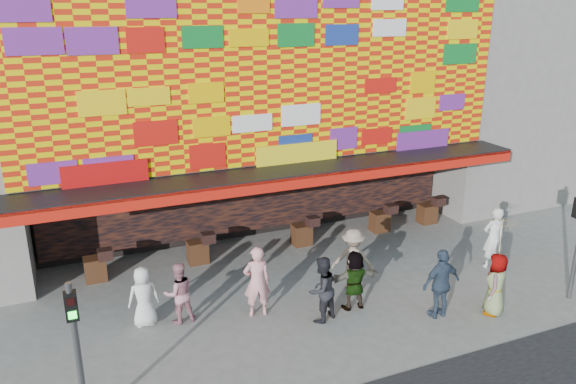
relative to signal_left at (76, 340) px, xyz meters
name	(u,v)px	position (x,y,z in m)	size (l,w,h in m)	color
ground	(340,318)	(6.20, 1.50, -1.86)	(90.00, 90.00, 0.00)	slate
shop_building	(235,74)	(6.20, 9.68, 3.37)	(15.20, 9.40, 10.00)	gray
neighbor_right	(524,43)	(19.20, 9.50, 4.14)	(11.00, 8.00, 12.00)	gray
signal_left	(76,340)	(0.00, 0.00, 0.00)	(0.22, 0.20, 3.00)	#59595B
ped_a	(144,297)	(1.62, 3.15, -1.09)	(0.76, 0.49, 1.55)	white
ped_b	(257,281)	(4.33, 2.51, -0.92)	(0.69, 0.45, 1.88)	pink
ped_c	(321,289)	(5.72, 1.64, -1.01)	(0.83, 0.65, 1.71)	black
ped_d	(353,259)	(7.25, 2.80, -0.98)	(1.14, 0.66, 1.77)	gray
ped_e	(441,283)	(8.56, 0.63, -0.94)	(1.08, 0.45, 1.85)	#334359
ped_f	(354,280)	(6.77, 1.84, -1.06)	(1.48, 0.47, 1.60)	gray
ped_g	(496,284)	(9.94, 0.20, -1.03)	(0.81, 0.53, 1.65)	gray
ped_h	(493,238)	(11.78, 2.35, -0.91)	(0.69, 0.45, 1.89)	white
ped_i	(179,293)	(2.44, 2.96, -1.07)	(0.77, 0.60, 1.58)	#C27D8C
parasol	(502,236)	(9.94, 0.20, 0.30)	(1.33, 1.34, 1.86)	#D4BF85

